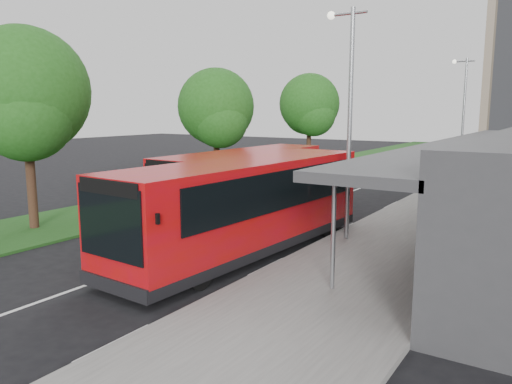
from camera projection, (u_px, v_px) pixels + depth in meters
ground at (220, 238)px, 18.66m from camera, size 120.00×120.00×0.00m
pavement at (482, 183)px, 32.00m from camera, size 5.00×80.00×0.15m
grass_verge at (302, 170)px, 38.97m from camera, size 5.00×80.00×0.10m
lane_centre_line at (365, 187)px, 31.08m from camera, size 0.12×70.00×0.01m
kerb_dashes at (435, 183)px, 32.63m from camera, size 0.12×56.00×0.01m
tree_near at (26, 100)px, 19.14m from camera, size 4.92×4.92×7.90m
tree_mid at (216, 112)px, 29.16m from camera, size 4.47×4.47×7.15m
tree_far at (310, 108)px, 39.06m from camera, size 4.70×4.70×7.55m
lamp_post_near at (348, 110)px, 17.34m from camera, size 1.44×0.28×8.00m
lamp_post_far at (462, 110)px, 33.90m from camera, size 1.44×0.28×8.00m
bus_main at (246, 206)px, 16.50m from camera, size 3.42×11.12×3.11m
bus_second at (245, 182)px, 22.80m from camera, size 2.79×10.27×2.89m
litter_bin at (425, 199)px, 23.58m from camera, size 0.53×0.53×0.82m
bollard at (456, 178)px, 29.80m from camera, size 0.19×0.19×1.11m
car_near at (468, 153)px, 47.89m from camera, size 2.55×4.07×1.29m
car_far at (453, 148)px, 55.05m from camera, size 2.52×3.84×1.20m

